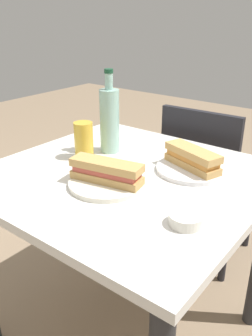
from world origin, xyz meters
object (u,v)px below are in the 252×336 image
object	(u,v)px
chair_far	(204,178)
olive_bowl	(186,220)
knife_near	(112,173)
water_bottle	(110,119)
baguette_sandwich_near	(107,171)
plate_near	(107,183)
plate_far	(192,169)
knife_far	(202,162)
dining_table	(126,205)
beer_glass	(84,140)
baguette_sandwich_far	(192,158)

from	to	relation	value
chair_far	olive_bowl	distance (m)	0.89
knife_near	water_bottle	xyz separation A→B (m)	(-0.17, 0.19, 0.11)
water_bottle	baguette_sandwich_near	bearing A→B (deg)	-51.74
baguette_sandwich_near	plate_near	bearing A→B (deg)	90.00
plate_far	olive_bowl	xyz separation A→B (m)	(0.15, -0.31, 0.01)
knife_far	dining_table	bearing A→B (deg)	-129.61
baguette_sandwich_near	plate_far	bearing A→B (deg)	58.69
dining_table	knife_near	bearing A→B (deg)	-102.70
knife_far	baguette_sandwich_near	bearing A→B (deg)	-117.69
knife_near	baguette_sandwich_near	bearing A→B (deg)	-66.68
chair_far	plate_near	xyz separation A→B (m)	(0.00, -0.74, 0.26)
dining_table	chair_far	xyz separation A→B (m)	(0.00, 0.63, -0.13)
beer_glass	chair_far	bearing A→B (deg)	70.69
knife_far	olive_bowl	xyz separation A→B (m)	(0.14, -0.37, -0.00)
dining_table	baguette_sandwich_far	distance (m)	0.29
plate_near	chair_far	bearing A→B (deg)	90.32
plate_near	olive_bowl	xyz separation A→B (m)	(0.31, -0.05, 0.01)
dining_table	water_bottle	bearing A→B (deg)	144.49
dining_table	chair_far	world-z (taller)	chair_far
plate_near	dining_table	bearing A→B (deg)	93.86
baguette_sandwich_far	water_bottle	bearing A→B (deg)	-175.66
plate_far	water_bottle	world-z (taller)	water_bottle
chair_far	baguette_sandwich_near	xyz separation A→B (m)	(0.00, -0.74, 0.30)
baguette_sandwich_near	beer_glass	xyz separation A→B (m)	(-0.22, 0.13, 0.02)
baguette_sandwich_far	olive_bowl	size ratio (longest dim) A/B	2.54
plate_far	water_bottle	bearing A→B (deg)	-175.66
knife_near	beer_glass	xyz separation A→B (m)	(-0.20, 0.08, 0.05)
dining_table	knife_far	distance (m)	0.31
dining_table	beer_glass	world-z (taller)	beer_glass
chair_far	baguette_sandwich_far	distance (m)	0.59
chair_far	baguette_sandwich_far	bearing A→B (deg)	-70.90
dining_table	plate_far	size ratio (longest dim) A/B	3.71
chair_far	plate_near	world-z (taller)	chair_far
dining_table	chair_far	size ratio (longest dim) A/B	1.08
plate_far	olive_bowl	distance (m)	0.35
plate_near	knife_near	bearing A→B (deg)	113.32
knife_far	olive_bowl	world-z (taller)	olive_bowl
water_bottle	olive_bowl	size ratio (longest dim) A/B	3.56
knife_near	knife_far	world-z (taller)	same
baguette_sandwich_far	dining_table	bearing A→B (deg)	-137.32
dining_table	olive_bowl	size ratio (longest dim) A/B	10.17
olive_bowl	plate_near	bearing A→B (deg)	171.31
dining_table	knife_near	distance (m)	0.16
knife_far	water_bottle	xyz separation A→B (m)	(-0.36, -0.09, 0.11)
chair_far	olive_bowl	bearing A→B (deg)	-68.13
dining_table	knife_far	size ratio (longest dim) A/B	5.99
baguette_sandwich_far	water_bottle	size ratio (longest dim) A/B	0.71
baguette_sandwich_far	knife_near	bearing A→B (deg)	-130.14
plate_far	beer_glass	size ratio (longest dim) A/B	1.77
plate_far	knife_far	distance (m)	0.06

